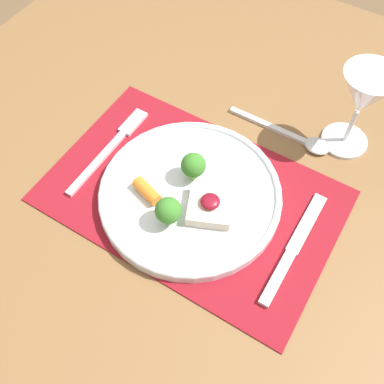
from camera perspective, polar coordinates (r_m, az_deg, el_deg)
name	(u,v)px	position (r m, az deg, el deg)	size (l,w,h in m)	color
ground_plane	(192,329)	(1.43, -0.01, -16.96)	(8.00, 8.00, 0.00)	brown
dining_table	(192,223)	(0.81, -0.01, -3.96)	(1.15, 1.23, 0.76)	brown
placemat	(192,196)	(0.73, -0.01, -0.49)	(0.46, 0.30, 0.00)	maroon
dinner_plate	(192,195)	(0.71, -0.03, -0.38)	(0.29, 0.29, 0.07)	silver
fork	(113,144)	(0.80, -9.94, 5.98)	(0.02, 0.21, 0.01)	silver
knife	(290,254)	(0.69, 12.35, -7.74)	(0.02, 0.21, 0.01)	silver
spoon	(301,139)	(0.82, 13.62, 6.57)	(0.19, 0.04, 0.01)	silver
wine_glass_near	(364,97)	(0.76, 20.96, 11.20)	(0.09, 0.09, 0.16)	white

